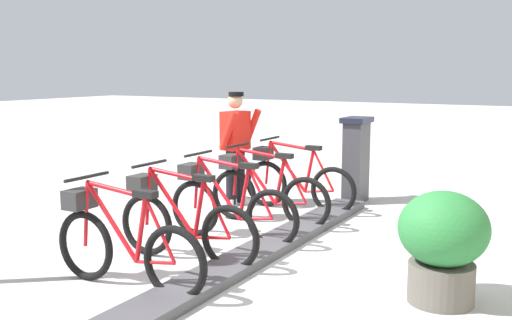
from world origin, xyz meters
TOP-DOWN VIEW (x-y plane):
  - ground_plane at (0.00, 0.00)m, footprint 60.00×60.00m
  - dock_rail_base at (0.00, 0.00)m, footprint 0.44×5.26m
  - payment_kiosk at (0.05, -2.96)m, footprint 0.36×0.52m
  - bike_docked_0 at (0.63, -2.03)m, footprint 1.72×0.54m
  - bike_docked_1 at (0.63, -1.14)m, footprint 1.72×0.54m
  - bike_docked_2 at (0.63, -0.25)m, footprint 1.72×0.54m
  - bike_docked_3 at (0.63, 0.65)m, footprint 1.72×0.54m
  - bike_docked_4 at (0.63, 1.54)m, footprint 1.72×0.54m
  - worker_near_rack at (1.52, -1.93)m, footprint 0.53×0.67m
  - planter_bush at (-1.98, 0.45)m, footprint 0.76×0.76m

SIDE VIEW (x-z plane):
  - ground_plane at x=0.00m, z-range 0.00..0.00m
  - dock_rail_base at x=0.00m, z-range 0.00..0.10m
  - bike_docked_0 at x=0.63m, z-range -0.08..0.94m
  - bike_docked_1 at x=0.63m, z-range -0.08..0.94m
  - bike_docked_2 at x=0.63m, z-range -0.08..0.94m
  - bike_docked_3 at x=0.63m, z-range -0.08..0.94m
  - bike_docked_4 at x=0.63m, z-range -0.08..0.94m
  - planter_bush at x=-1.98m, z-range 0.06..1.03m
  - payment_kiosk at x=0.05m, z-range 0.03..1.31m
  - worker_near_rack at x=1.52m, z-range 0.08..1.74m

